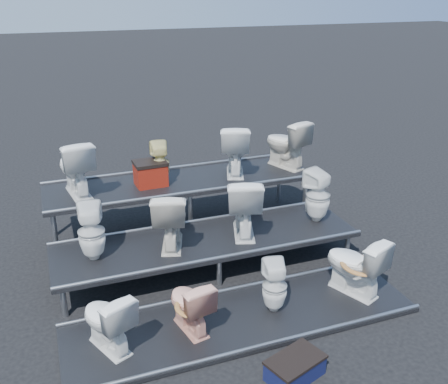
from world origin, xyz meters
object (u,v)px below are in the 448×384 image
object	(u,v)px
toilet_3	(355,265)
toilet_9	(160,163)
toilet_4	(91,232)
toilet_0	(107,320)
red_crate	(151,175)
toilet_8	(75,167)
step_stool	(295,369)
toilet_2	(275,286)
toilet_7	(318,196)
toilet_5	(170,218)
toilet_1	(190,304)
toilet_10	(235,149)
toilet_11	(286,143)
toilet_6	(244,205)

from	to	relation	value
toilet_3	toilet_9	world-z (taller)	toilet_9
toilet_3	toilet_4	bearing A→B (deg)	-45.37
toilet_0	red_crate	size ratio (longest dim) A/B	1.54
toilet_8	step_stool	world-z (taller)	toilet_8
toilet_2	red_crate	distance (m)	2.79
toilet_2	step_stool	size ratio (longest dim) A/B	1.16
toilet_2	toilet_3	xyz separation A→B (m)	(1.11, 0.00, 0.07)
toilet_3	toilet_4	distance (m)	3.35
toilet_7	step_stool	size ratio (longest dim) A/B	1.38
toilet_5	toilet_7	distance (m)	2.23
toilet_1	toilet_3	bearing A→B (deg)	168.25
toilet_1	toilet_3	size ratio (longest dim) A/B	0.83
toilet_2	toilet_10	world-z (taller)	toilet_10
toilet_1	toilet_10	xyz separation A→B (m)	(1.56, 2.60, 0.88)
step_stool	toilet_10	bearing A→B (deg)	59.34
toilet_11	toilet_9	bearing A→B (deg)	-19.55
toilet_5	toilet_11	bearing A→B (deg)	-133.10
toilet_1	toilet_4	xyz separation A→B (m)	(-0.89, 1.30, 0.44)
toilet_1	step_stool	xyz separation A→B (m)	(0.80, -1.04, -0.29)
toilet_5	toilet_7	world-z (taller)	toilet_5
toilet_8	red_crate	bearing A→B (deg)	169.32
toilet_11	step_stool	xyz separation A→B (m)	(-1.68, -3.64, -1.16)
toilet_9	toilet_4	bearing A→B (deg)	53.29
toilet_7	toilet_9	world-z (taller)	toilet_9
toilet_8	toilet_10	world-z (taller)	toilet_8
toilet_3	step_stool	xyz separation A→B (m)	(-1.37, -1.04, -0.36)
toilet_6	toilet_7	bearing A→B (deg)	-161.57
toilet_0	toilet_11	size ratio (longest dim) A/B	0.87
toilet_7	red_crate	size ratio (longest dim) A/B	1.71
toilet_2	toilet_9	xyz separation A→B (m)	(-0.74, 2.60, 0.80)
toilet_3	toilet_7	size ratio (longest dim) A/B	1.01
toilet_6	red_crate	xyz separation A→B (m)	(-1.03, 1.26, 0.14)
toilet_1	toilet_0	bearing A→B (deg)	-11.75
toilet_0	toilet_7	world-z (taller)	toilet_7
toilet_4	toilet_5	world-z (taller)	toilet_5
toilet_9	toilet_2	bearing A→B (deg)	112.13
toilet_3	toilet_4	world-z (taller)	toilet_4
red_crate	step_stool	size ratio (longest dim) A/B	0.81
toilet_0	toilet_6	size ratio (longest dim) A/B	0.82
toilet_5	toilet_8	distance (m)	1.73
toilet_1	step_stool	size ratio (longest dim) A/B	1.16
toilet_1	toilet_11	world-z (taller)	toilet_11
toilet_7	toilet_11	world-z (taller)	toilet_11
toilet_3	toilet_10	distance (m)	2.79
toilet_5	toilet_11	world-z (taller)	toilet_11
toilet_10	toilet_11	bearing A→B (deg)	-160.10
toilet_5	red_crate	distance (m)	1.27
red_crate	step_stool	world-z (taller)	red_crate
toilet_7	toilet_9	xyz separation A→B (m)	(-2.04, 1.30, 0.33)
toilet_1	red_crate	distance (m)	2.64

